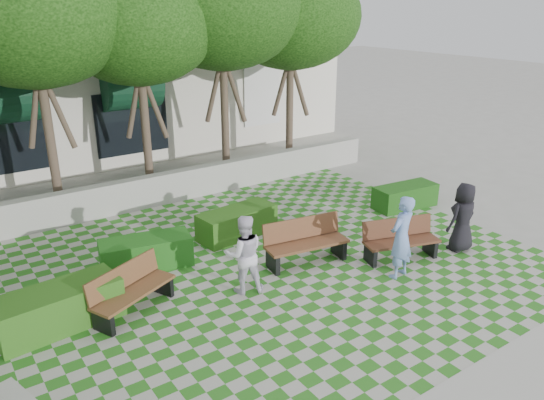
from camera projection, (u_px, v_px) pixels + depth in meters
ground at (293, 288)px, 11.11m from camera, size 90.00×90.00×0.00m
lawn at (266, 269)px, 11.88m from camera, size 12.00×12.00×0.00m
retaining_wall at (168, 187)px, 15.72m from camera, size 15.00×0.36×0.90m
bench_east at (400, 240)px, 12.27m from camera, size 1.86×1.09×0.93m
bench_mid at (305, 243)px, 12.05m from camera, size 2.01×0.94×1.01m
bench_west at (131, 291)px, 10.13m from camera, size 1.86×1.27×0.93m
hedge_east at (405, 196)px, 15.34m from camera, size 1.96×0.95×0.66m
hedge_midright at (237, 223)px, 13.45m from camera, size 2.12×1.04×0.71m
hedge_midleft at (146, 253)px, 11.87m from camera, size 2.11×1.19×0.70m
hedge_west at (59, 308)px, 9.68m from camera, size 2.28×1.09×0.77m
person_blue at (401, 237)px, 11.27m from camera, size 0.75×0.57×1.86m
person_dark at (463, 217)px, 12.53m from camera, size 0.83×0.54×1.68m
person_white at (244, 254)px, 10.72m from camera, size 0.99×0.89×1.68m
tree_row at (88, 21)px, 12.86m from camera, size 17.70×13.40×7.41m
building at (105, 82)px, 21.54m from camera, size 18.00×8.92×5.15m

